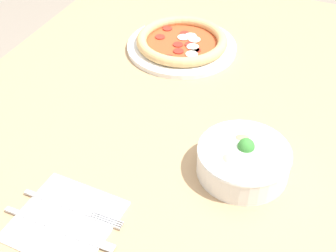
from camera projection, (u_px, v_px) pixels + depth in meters
The scene contains 6 objects.
dining_table at pixel (186, 132), 1.13m from camera, with size 1.22×0.99×0.78m.
pizza at pixel (182, 43), 1.21m from camera, with size 0.28×0.28×0.04m.
bowl at pixel (243, 159), 0.86m from camera, with size 0.17×0.17×0.07m.
napkin at pixel (65, 220), 0.80m from camera, with size 0.17×0.17×0.00m.
fork at pixel (71, 208), 0.81m from camera, with size 0.01×0.20×0.00m.
knife at pixel (53, 226), 0.78m from camera, with size 0.01×0.21×0.01m.
Camera 1 is at (0.80, 0.29, 1.42)m, focal length 50.00 mm.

